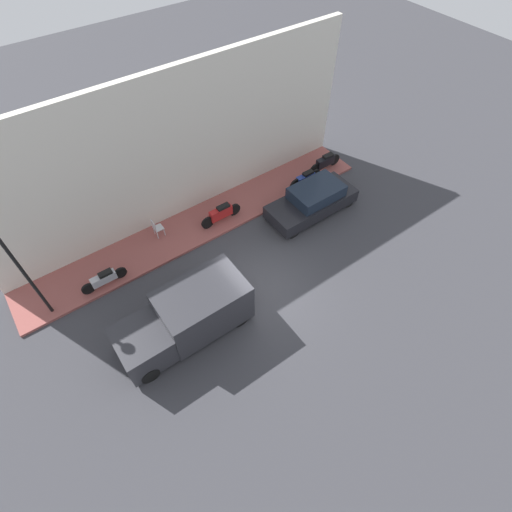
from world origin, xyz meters
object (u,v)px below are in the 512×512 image
(motorcycle_black, at_px, (325,162))
(delivery_van, at_px, (185,317))
(motorcycle_red, at_px, (221,213))
(streetlamp, at_px, (6,249))
(cafe_chair, at_px, (156,227))
(parked_car, at_px, (313,200))
(motorcycle_blue, at_px, (306,178))
(scooter_silver, at_px, (104,279))

(motorcycle_black, bearing_deg, delivery_van, 111.48)
(motorcycle_red, height_order, streetlamp, streetlamp)
(motorcycle_black, bearing_deg, cafe_chair, 84.79)
(parked_car, relative_size, cafe_chair, 4.68)
(motorcycle_black, bearing_deg, motorcycle_blue, 102.26)
(scooter_silver, relative_size, cafe_chair, 2.02)
(motorcycle_black, distance_m, streetlamp, 14.84)
(parked_car, distance_m, streetlamp, 12.48)
(scooter_silver, height_order, cafe_chair, cafe_chair)
(motorcycle_blue, xyz_separation_m, motorcycle_red, (0.31, 4.81, 0.06))
(motorcycle_blue, height_order, scooter_silver, motorcycle_blue)
(motorcycle_blue, xyz_separation_m, scooter_silver, (-0.02, 10.61, -0.03))
(motorcycle_blue, relative_size, streetlamp, 0.35)
(motorcycle_blue, bearing_deg, parked_car, 150.40)
(parked_car, distance_m, motorcycle_blue, 1.78)
(motorcycle_black, height_order, scooter_silver, motorcycle_black)
(delivery_van, bearing_deg, motorcycle_red, -45.02)
(motorcycle_red, distance_m, cafe_chair, 2.97)
(motorcycle_blue, xyz_separation_m, cafe_chair, (1.20, 7.64, 0.10))
(delivery_van, distance_m, streetlamp, 6.18)
(parked_car, height_order, delivery_van, delivery_van)
(parked_car, height_order, motorcycle_black, parked_car)
(cafe_chair, bearing_deg, parked_car, -112.08)
(motorcycle_black, distance_m, motorcycle_blue, 1.67)
(motorcycle_black, bearing_deg, scooter_silver, 91.74)
(parked_car, xyz_separation_m, cafe_chair, (2.74, 6.76, -0.03))
(parked_car, distance_m, motorcycle_black, 3.15)
(motorcycle_red, xyz_separation_m, cafe_chair, (0.89, 2.83, 0.05))
(delivery_van, bearing_deg, motorcycle_black, -68.52)
(parked_car, xyz_separation_m, streetlamp, (1.58, 11.96, 3.18))
(motorcycle_black, xyz_separation_m, streetlamp, (-0.32, 14.47, 3.26))
(motorcycle_black, relative_size, cafe_chair, 2.12)
(scooter_silver, bearing_deg, parked_car, -98.92)
(motorcycle_blue, distance_m, motorcycle_red, 4.82)
(motorcycle_red, bearing_deg, scooter_silver, 93.18)
(motorcycle_blue, height_order, cafe_chair, cafe_chair)
(motorcycle_black, relative_size, streetlamp, 0.36)
(scooter_silver, height_order, streetlamp, streetlamp)
(motorcycle_blue, distance_m, scooter_silver, 10.61)
(cafe_chair, bearing_deg, motorcycle_blue, -98.92)
(motorcycle_blue, relative_size, scooter_silver, 1.01)
(motorcycle_red, distance_m, scooter_silver, 5.81)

